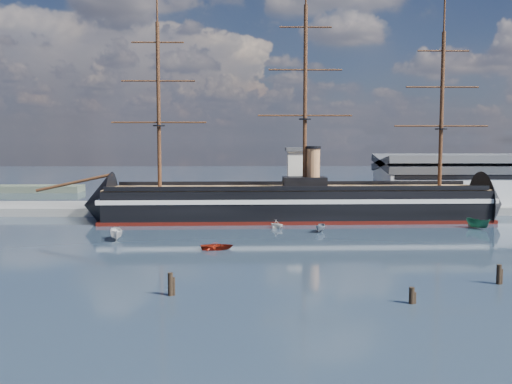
{
  "coord_description": "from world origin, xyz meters",
  "views": [
    {
      "loc": [
        -9.52,
        -73.49,
        18.9
      ],
      "look_at": [
        -7.75,
        35.0,
        9.0
      ],
      "focal_mm": 40.0,
      "sensor_mm": 36.0,
      "label": 1
    }
  ],
  "objects": [
    {
      "name": "motorboat_d",
      "position": [
        -3.12,
        47.6,
        0.0
      ],
      "size": [
        5.84,
        5.62,
        2.08
      ],
      "primitive_type": "imported",
      "rotation": [
        0.0,
        0.0,
        0.74
      ],
      "color": "silver",
      "rests_on": "ground"
    },
    {
      "name": "quay",
      "position": [
        10.0,
        76.0,
        0.0
      ],
      "size": [
        180.0,
        18.0,
        2.0
      ],
      "primitive_type": "cube",
      "color": "slate",
      "rests_on": "ground"
    },
    {
      "name": "piling_near_left",
      "position": [
        -18.84,
        -5.3,
        0.0
      ],
      "size": [
        0.64,
        0.64,
        3.54
      ],
      "primitive_type": "cylinder",
      "color": "black",
      "rests_on": "ground"
    },
    {
      "name": "piling_near_mid",
      "position": [
        9.57,
        -9.23,
        0.0
      ],
      "size": [
        0.64,
        0.64,
        2.65
      ],
      "primitive_type": "cylinder",
      "color": "black",
      "rests_on": "ground"
    },
    {
      "name": "ground",
      "position": [
        0.0,
        40.0,
        0.0
      ],
      "size": [
        600.0,
        600.0,
        0.0
      ],
      "primitive_type": "plane",
      "color": "#213045",
      "rests_on": "ground"
    },
    {
      "name": "warship",
      "position": [
        0.35,
        60.0,
        4.04
      ],
      "size": [
        113.07,
        18.43,
        53.94
      ],
      "rotation": [
        0.0,
        0.0,
        0.02
      ],
      "color": "black",
      "rests_on": "ground"
    },
    {
      "name": "motorboat_b",
      "position": [
        -14.7,
        23.99,
        0.0
      ],
      "size": [
        1.87,
        3.69,
        1.65
      ],
      "primitive_type": "imported",
      "rotation": [
        0.0,
        0.0,
        1.7
      ],
      "color": "maroon",
      "rests_on": "ground"
    },
    {
      "name": "warehouse",
      "position": [
        58.0,
        80.0,
        7.98
      ],
      "size": [
        63.0,
        21.0,
        11.6
      ],
      "color": "#B7BABC",
      "rests_on": "ground"
    },
    {
      "name": "piling_near_right",
      "position": [
        23.63,
        -0.47,
        0.0
      ],
      "size": [
        0.64,
        0.64,
        3.33
      ],
      "primitive_type": "cylinder",
      "color": "black",
      "rests_on": "ground"
    },
    {
      "name": "motorboat_f",
      "position": [
        40.07,
        46.57,
        0.0
      ],
      "size": [
        7.23,
        5.5,
        2.75
      ],
      "primitive_type": "imported",
      "rotation": [
        0.0,
        0.0,
        0.5
      ],
      "color": "#266048",
      "rests_on": "ground"
    },
    {
      "name": "motorboat_c",
      "position": [
        5.68,
        42.58,
        0.0
      ],
      "size": [
        5.24,
        3.55,
        1.97
      ],
      "primitive_type": "imported",
      "rotation": [
        0.0,
        0.0,
        -0.39
      ],
      "color": "slate",
      "rests_on": "ground"
    },
    {
      "name": "motorboat_a",
      "position": [
        -34.22,
        33.64,
        0.0
      ],
      "size": [
        7.39,
        4.18,
        2.79
      ],
      "primitive_type": "imported",
      "rotation": [
        0.0,
        0.0,
        0.25
      ],
      "color": "silver",
      "rests_on": "ground"
    },
    {
      "name": "quay_tower",
      "position": [
        3.0,
        73.0,
        9.75
      ],
      "size": [
        5.0,
        5.0,
        15.0
      ],
      "color": "silver",
      "rests_on": "ground"
    }
  ]
}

